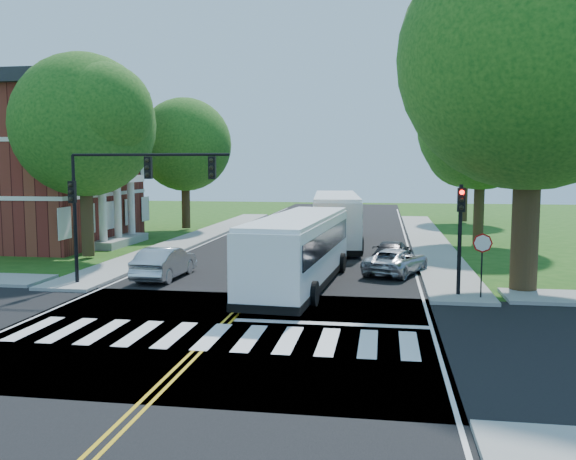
% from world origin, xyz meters
% --- Properties ---
extents(ground, '(140.00, 140.00, 0.00)m').
position_xyz_m(ground, '(0.00, 0.00, 0.00)').
color(ground, '#1D4C13').
rests_on(ground, ground).
extents(road, '(14.00, 96.00, 0.01)m').
position_xyz_m(road, '(0.00, 18.00, 0.01)').
color(road, black).
rests_on(road, ground).
extents(cross_road, '(60.00, 12.00, 0.01)m').
position_xyz_m(cross_road, '(0.00, 0.00, 0.01)').
color(cross_road, black).
rests_on(cross_road, ground).
extents(center_line, '(0.36, 70.00, 0.01)m').
position_xyz_m(center_line, '(0.00, 22.00, 0.01)').
color(center_line, gold).
rests_on(center_line, road).
extents(edge_line_w, '(0.12, 70.00, 0.01)m').
position_xyz_m(edge_line_w, '(-6.80, 22.00, 0.01)').
color(edge_line_w, silver).
rests_on(edge_line_w, road).
extents(edge_line_e, '(0.12, 70.00, 0.01)m').
position_xyz_m(edge_line_e, '(6.80, 22.00, 0.01)').
color(edge_line_e, silver).
rests_on(edge_line_e, road).
extents(crosswalk, '(12.60, 3.00, 0.01)m').
position_xyz_m(crosswalk, '(0.00, -0.50, 0.02)').
color(crosswalk, silver).
rests_on(crosswalk, road).
extents(stop_bar, '(6.60, 0.40, 0.01)m').
position_xyz_m(stop_bar, '(3.50, 1.60, 0.02)').
color(stop_bar, silver).
rests_on(stop_bar, road).
extents(sidewalk_nw, '(2.60, 40.00, 0.15)m').
position_xyz_m(sidewalk_nw, '(-8.30, 25.00, 0.07)').
color(sidewalk_nw, gray).
rests_on(sidewalk_nw, ground).
extents(sidewalk_ne, '(2.60, 40.00, 0.15)m').
position_xyz_m(sidewalk_ne, '(8.30, 25.00, 0.07)').
color(sidewalk_ne, gray).
rests_on(sidewalk_ne, ground).
extents(tree_ne_big, '(10.80, 10.80, 14.91)m').
position_xyz_m(tree_ne_big, '(11.00, 8.00, 9.62)').
color(tree_ne_big, '#352715').
rests_on(tree_ne_big, ground).
extents(tree_west_near, '(8.00, 8.00, 11.40)m').
position_xyz_m(tree_west_near, '(-11.50, 14.00, 7.53)').
color(tree_west_near, '#352715').
rests_on(tree_west_near, ground).
extents(tree_west_far, '(7.60, 7.60, 10.67)m').
position_xyz_m(tree_west_far, '(-11.00, 30.00, 7.00)').
color(tree_west_far, '#352715').
rests_on(tree_west_far, ground).
extents(tree_east_mid, '(8.40, 8.40, 11.93)m').
position_xyz_m(tree_east_mid, '(11.50, 24.00, 7.86)').
color(tree_east_mid, '#352715').
rests_on(tree_east_mid, ground).
extents(tree_east_far, '(7.20, 7.20, 10.34)m').
position_xyz_m(tree_east_far, '(12.50, 40.00, 6.86)').
color(tree_east_far, '#352715').
rests_on(tree_east_far, ground).
extents(signal_nw, '(7.15, 0.46, 5.66)m').
position_xyz_m(signal_nw, '(-5.86, 6.43, 4.38)').
color(signal_nw, black).
rests_on(signal_nw, ground).
extents(signal_ne, '(0.30, 0.46, 4.40)m').
position_xyz_m(signal_ne, '(8.20, 6.44, 2.96)').
color(signal_ne, black).
rests_on(signal_ne, ground).
extents(stop_sign, '(0.76, 0.08, 2.53)m').
position_xyz_m(stop_sign, '(9.00, 5.98, 2.03)').
color(stop_sign, black).
rests_on(stop_sign, ground).
extents(bus_lead, '(3.54, 12.19, 3.11)m').
position_xyz_m(bus_lead, '(1.57, 7.80, 1.65)').
color(bus_lead, white).
rests_on(bus_lead, road).
extents(bus_follow, '(4.05, 13.27, 3.38)m').
position_xyz_m(bus_follow, '(2.05, 22.10, 1.80)').
color(bus_follow, white).
rests_on(bus_follow, road).
extents(hatchback, '(1.74, 4.59, 1.50)m').
position_xyz_m(hatchback, '(-4.92, 8.66, 0.76)').
color(hatchback, '#B9BCC1').
rests_on(hatchback, road).
extents(suv, '(3.60, 4.96, 1.25)m').
position_xyz_m(suv, '(5.85, 11.55, 0.64)').
color(suv, '#B6B8BD').
rests_on(suv, road).
extents(dark_sedan, '(2.29, 4.54, 1.26)m').
position_xyz_m(dark_sedan, '(5.67, 14.50, 0.64)').
color(dark_sedan, black).
rests_on(dark_sedan, road).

